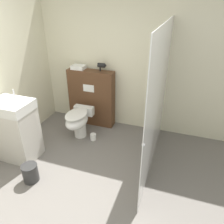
{
  "coord_description": "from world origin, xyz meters",
  "views": [
    {
      "loc": [
        1.15,
        -1.54,
        2.34
      ],
      "look_at": [
        0.16,
        1.33,
        0.73
      ],
      "focal_mm": 35.0,
      "sensor_mm": 36.0,
      "label": 1
    }
  ],
  "objects_px": {
    "sink_vanity": "(16,130)",
    "waste_bin": "(30,173)",
    "hair_drier": "(102,65)",
    "toilet": "(78,121)"
  },
  "relations": [
    {
      "from": "toilet",
      "to": "sink_vanity",
      "type": "xyz_separation_m",
      "value": [
        -0.66,
        -0.81,
        0.15
      ]
    },
    {
      "from": "sink_vanity",
      "to": "hair_drier",
      "type": "distance_m",
      "value": 1.83
    },
    {
      "from": "hair_drier",
      "to": "waste_bin",
      "type": "xyz_separation_m",
      "value": [
        -0.4,
        -1.81,
        -1.09
      ]
    },
    {
      "from": "toilet",
      "to": "sink_vanity",
      "type": "bearing_deg",
      "value": -129.02
    },
    {
      "from": "waste_bin",
      "to": "sink_vanity",
      "type": "bearing_deg",
      "value": 140.95
    },
    {
      "from": "sink_vanity",
      "to": "waste_bin",
      "type": "xyz_separation_m",
      "value": [
        0.5,
        -0.4,
        -0.36
      ]
    },
    {
      "from": "sink_vanity",
      "to": "hair_drier",
      "type": "xyz_separation_m",
      "value": [
        0.9,
        1.41,
        0.73
      ]
    },
    {
      "from": "toilet",
      "to": "waste_bin",
      "type": "bearing_deg",
      "value": -97.4
    },
    {
      "from": "toilet",
      "to": "hair_drier",
      "type": "relative_size",
      "value": 3.86
    },
    {
      "from": "sink_vanity",
      "to": "hair_drier",
      "type": "relative_size",
      "value": 6.88
    }
  ]
}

